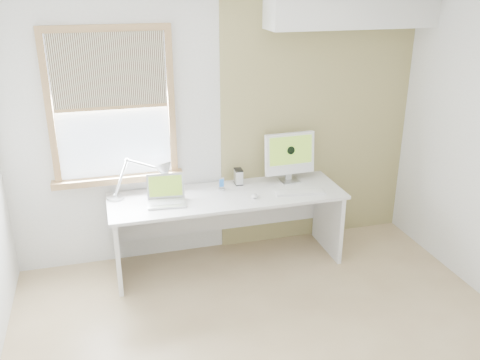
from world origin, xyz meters
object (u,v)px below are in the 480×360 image
object	(u,v)px
laptop	(166,196)
external_drive	(238,177)
imac	(290,155)
desk	(226,211)
desk_lamp	(155,175)

from	to	relation	value
laptop	external_drive	distance (m)	0.78
laptop	external_drive	world-z (taller)	laptop
laptop	imac	xyz separation A→B (m)	(1.25, 0.19, 0.22)
desk	external_drive	distance (m)	0.36
external_drive	imac	xyz separation A→B (m)	(0.51, -0.06, 0.20)
desk	external_drive	xyz separation A→B (m)	(0.17, 0.17, 0.27)
desk	imac	bearing A→B (deg)	9.71
imac	desk_lamp	bearing A→B (deg)	-179.69
external_drive	imac	size ratio (longest dim) A/B	0.30
external_drive	desk_lamp	bearing A→B (deg)	-175.58
desk	laptop	bearing A→B (deg)	-173.01
desk_lamp	external_drive	xyz separation A→B (m)	(0.81, 0.06, -0.12)
laptop	imac	bearing A→B (deg)	8.47
desk_lamp	imac	bearing A→B (deg)	0.31
desk_lamp	imac	size ratio (longest dim) A/B	1.33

